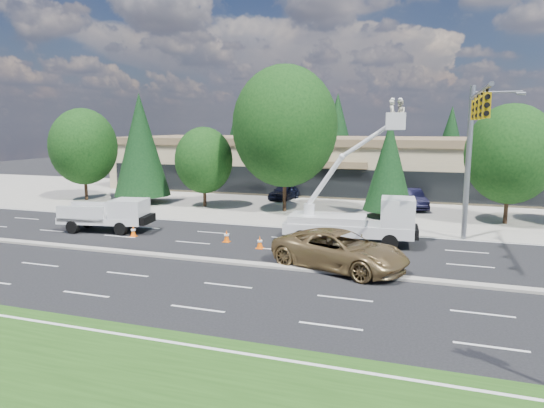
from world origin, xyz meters
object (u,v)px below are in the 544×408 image
(bucket_truck, at_px, (361,214))
(minivan, at_px, (340,250))
(signal_mast, at_px, (473,138))
(utility_pickup, at_px, (110,218))

(bucket_truck, xyz_separation_m, minivan, (-0.27, -5.06, -0.85))
(signal_mast, distance_m, utility_pickup, 22.25)
(signal_mast, distance_m, minivan, 10.07)
(utility_pickup, relative_size, bucket_truck, 0.70)
(utility_pickup, distance_m, bucket_truck, 15.86)
(utility_pickup, relative_size, minivan, 0.89)
(bucket_truck, height_order, minivan, bucket_truck)
(signal_mast, distance_m, bucket_truck, 7.24)
(utility_pickup, height_order, minivan, utility_pickup)
(signal_mast, bearing_deg, minivan, -133.59)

